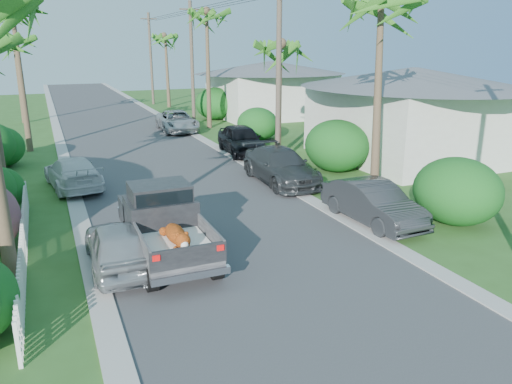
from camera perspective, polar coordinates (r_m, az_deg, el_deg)
name	(u,v)px	position (r m, az deg, el deg)	size (l,w,h in m)	color
ground	(300,306)	(12.12, 5.01, -12.87)	(120.00, 120.00, 0.00)	#305620
road	(127,136)	(35.15, -14.52, 6.27)	(8.00, 100.00, 0.02)	#38383A
curb_left	(59,140)	(34.79, -21.55, 5.57)	(0.60, 100.00, 0.06)	#A5A39E
curb_right	(188,131)	(36.02, -7.73, 6.91)	(0.60, 100.00, 0.06)	#A5A39E
pickup_truck	(163,221)	(14.80, -10.56, -3.23)	(1.98, 5.12, 2.06)	black
parked_car_rn	(373,203)	(17.56, 13.22, -1.25)	(1.51, 4.33, 1.43)	#292B2E
parked_car_rm	(280,166)	(22.16, 2.81, 2.94)	(2.09, 5.15, 1.49)	#2E3133
parked_car_rf	(241,140)	(28.11, -1.67, 5.98)	(1.91, 4.74, 1.61)	black
parked_car_rd	(177,121)	(36.10, -9.01, 7.98)	(2.37, 5.14, 1.43)	#A7ABAE
parked_car_ln	(118,245)	(14.21, -15.53, -5.90)	(1.57, 3.91, 1.33)	#A6A9AD
parked_car_lf	(73,173)	(22.67, -20.19, 2.03)	(1.87, 4.59, 1.33)	silver
palm_l_c	(11,6)	(31.35, -26.16, 18.53)	(4.40, 4.40, 9.20)	brown
palm_l_d	(13,38)	(43.30, -25.98, 15.58)	(4.40, 4.40, 7.70)	brown
palm_r_a	(385,0)	(19.10, 14.49, 20.48)	(4.40, 4.40, 8.70)	brown
palm_r_b	(280,44)	(26.94, 2.72, 16.51)	(4.40, 4.40, 7.20)	brown
palm_r_c	(207,12)	(37.10, -5.67, 19.78)	(4.40, 4.40, 9.40)	brown
palm_r_d	(165,36)	(50.62, -10.31, 17.15)	(4.40, 4.40, 8.00)	brown
shrub_r_a	(457,191)	(18.28, 22.00, 0.10)	(2.80, 3.08, 2.30)	#154C1B
shrub_r_b	(337,146)	(24.47, 9.21, 5.25)	(3.00, 3.30, 2.50)	#154C1B
shrub_r_c	(257,124)	(32.23, 0.17, 7.78)	(2.60, 2.86, 2.10)	#154C1B
shrub_r_d	(215,103)	(41.65, -4.70, 10.05)	(3.20, 3.52, 2.60)	#154C1B
picket_fence	(24,243)	(15.77, -25.03, -5.28)	(0.10, 11.00, 1.00)	white
house_right_near	(411,117)	(28.16, 17.30, 8.18)	(8.00, 9.00, 4.80)	silver
house_right_far	(270,91)	(43.40, 1.67, 11.44)	(9.00, 8.00, 4.60)	silver
utility_pole_b	(279,73)	(24.74, 2.60, 13.39)	(1.60, 0.26, 9.00)	brown
utility_pole_c	(192,63)	(38.80, -7.32, 14.39)	(1.60, 0.26, 9.00)	brown
utility_pole_d	(151,58)	(53.37, -11.92, 14.72)	(1.60, 0.26, 9.00)	brown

